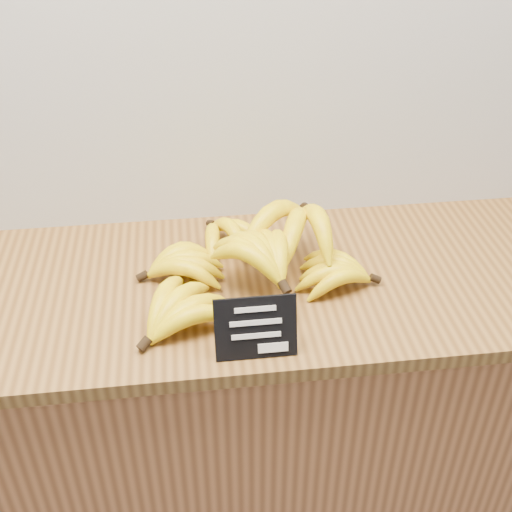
# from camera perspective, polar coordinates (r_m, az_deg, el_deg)

# --- Properties ---
(counter) EXTENTS (1.28, 0.50, 0.90)m
(counter) POSITION_cam_1_polar(r_m,az_deg,el_deg) (1.65, -0.22, -15.40)
(counter) COLOR #AC6737
(counter) RESTS_ON ground
(counter_top) EXTENTS (1.50, 0.54, 0.03)m
(counter_top) POSITION_cam_1_polar(r_m,az_deg,el_deg) (1.32, -0.27, -2.49)
(counter_top) COLOR brown
(counter_top) RESTS_ON counter
(chalkboard_sign) EXTENTS (0.14, 0.04, 0.11)m
(chalkboard_sign) POSITION_cam_1_polar(r_m,az_deg,el_deg) (1.11, -0.02, -6.43)
(chalkboard_sign) COLOR black
(chalkboard_sign) RESTS_ON counter_top
(banana_pile) EXTENTS (0.51, 0.38, 0.13)m
(banana_pile) POSITION_cam_1_polar(r_m,az_deg,el_deg) (1.28, -0.61, -0.14)
(banana_pile) COLOR yellow
(banana_pile) RESTS_ON counter_top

